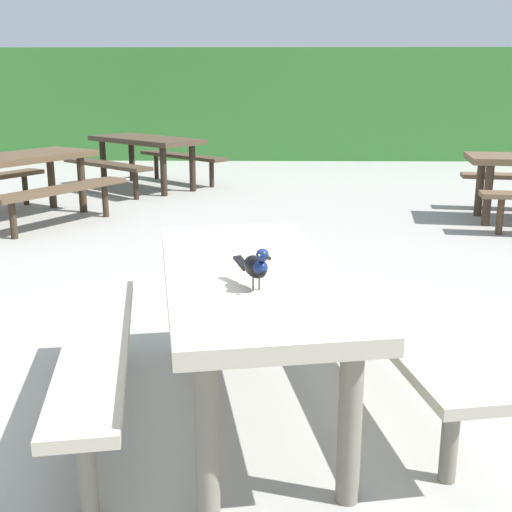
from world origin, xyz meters
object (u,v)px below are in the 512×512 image
(bird_grackle, at_px, (257,266))
(picnic_table_mid_right, at_px, (146,150))
(picnic_table_foreground, at_px, (251,306))
(picnic_table_mid_left, at_px, (17,171))

(bird_grackle, xyz_separation_m, picnic_table_mid_right, (-1.74, 7.06, -0.29))
(picnic_table_foreground, distance_m, bird_grackle, 0.43)
(bird_grackle, bearing_deg, picnic_table_mid_left, 120.17)
(bird_grackle, bearing_deg, picnic_table_mid_right, 103.83)
(picnic_table_foreground, distance_m, picnic_table_mid_left, 5.24)
(picnic_table_foreground, relative_size, bird_grackle, 7.54)
(picnic_table_foreground, xyz_separation_m, bird_grackle, (0.03, -0.32, 0.29))
(picnic_table_mid_left, relative_size, picnic_table_mid_right, 0.97)
(bird_grackle, relative_size, picnic_table_mid_right, 0.11)
(bird_grackle, relative_size, picnic_table_mid_left, 0.11)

